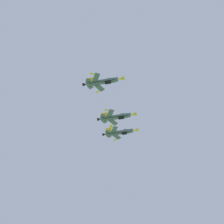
{
  "coord_description": "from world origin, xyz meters",
  "views": [
    {
      "loc": [
        -0.58,
        -2.1,
        1.45
      ],
      "look_at": [
        -10.62,
        101.61,
        104.26
      ],
      "focal_mm": 58.5,
      "sensor_mm": 36.0,
      "label": 1
    }
  ],
  "objects": [
    {
      "name": "fighter_jet_lead",
      "position": [
        -8.57,
        116.95,
        106.73
      ],
      "size": [
        15.97,
        10.59,
        4.37
      ],
      "rotation": [
        0.0,
        0.08,
        4.61
      ],
      "color": "#4C5666"
    },
    {
      "name": "fighter_jet_left_wing",
      "position": [
        -8.85,
        102.3,
        102.1
      ],
      "size": [
        15.97,
        10.61,
        4.35
      ],
      "rotation": [
        0.0,
        0.02,
        4.61
      ],
      "color": "#4C5666"
    },
    {
      "name": "fighter_jet_right_wing",
      "position": [
        -12.48,
        86.04,
        105.16
      ],
      "size": [
        15.97,
        10.6,
        4.36
      ],
      "rotation": [
        0.0,
        0.04,
        4.61
      ],
      "color": "#4C5666"
    }
  ]
}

